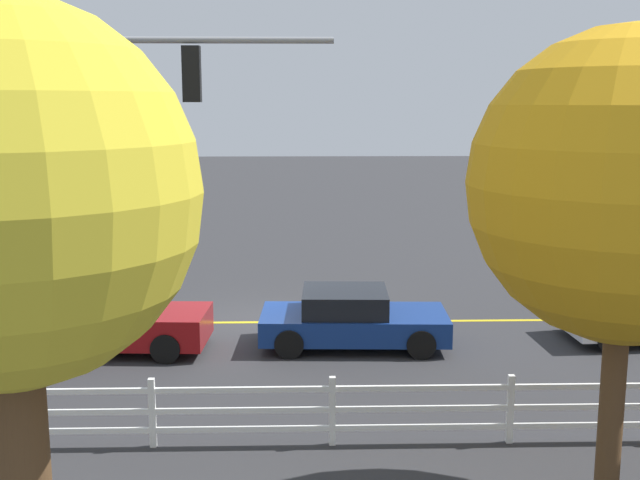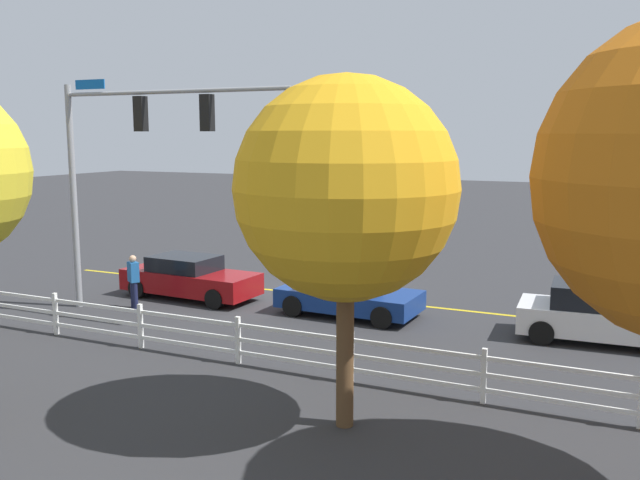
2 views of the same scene
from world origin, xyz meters
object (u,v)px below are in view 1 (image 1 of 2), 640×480
object	(u,v)px
car_0	(100,321)
tree_1	(5,200)
car_3	(352,319)
pedestrian	(38,335)
tree_0	(627,187)

from	to	relation	value
car_0	tree_1	bearing A→B (deg)	-76.07
car_3	pedestrian	size ratio (longest dim) A/B	2.53
pedestrian	tree_0	xyz separation A→B (m)	(-9.34, 5.28, 3.50)
car_3	tree_1	xyz separation A→B (m)	(3.67, 10.46, 4.04)
car_3	pedestrian	world-z (taller)	pedestrian
tree_0	car_3	bearing A→B (deg)	-67.99
tree_0	tree_1	world-z (taller)	tree_0
pedestrian	tree_0	world-z (taller)	tree_0
car_0	car_3	distance (m)	5.62
pedestrian	tree_0	distance (m)	11.29
car_0	car_3	bearing A→B (deg)	5.14
car_3	tree_1	world-z (taller)	tree_1
tree_0	tree_1	size ratio (longest dim) A/B	1.01
pedestrian	car_3	bearing A→B (deg)	140.06
tree_0	tree_1	distance (m)	7.34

